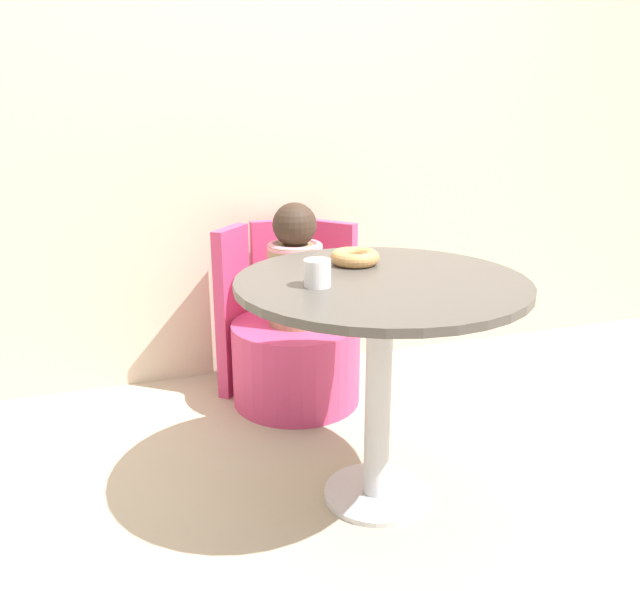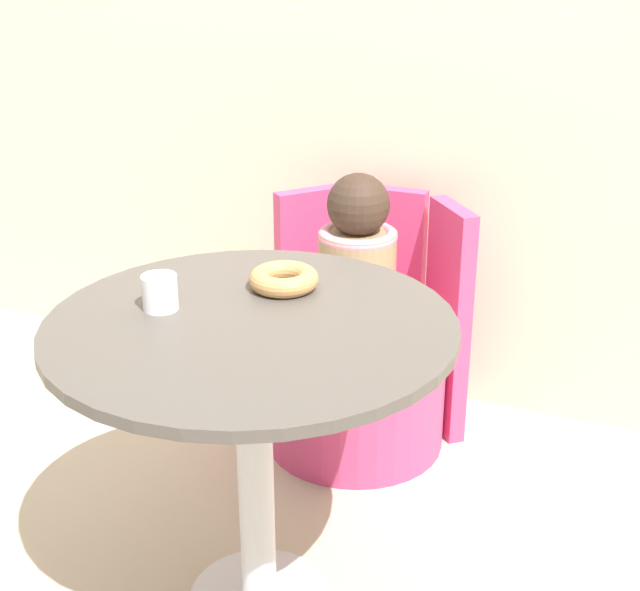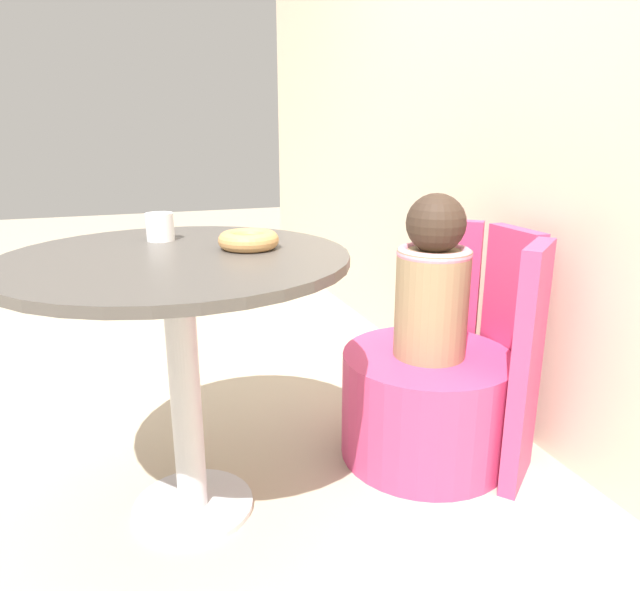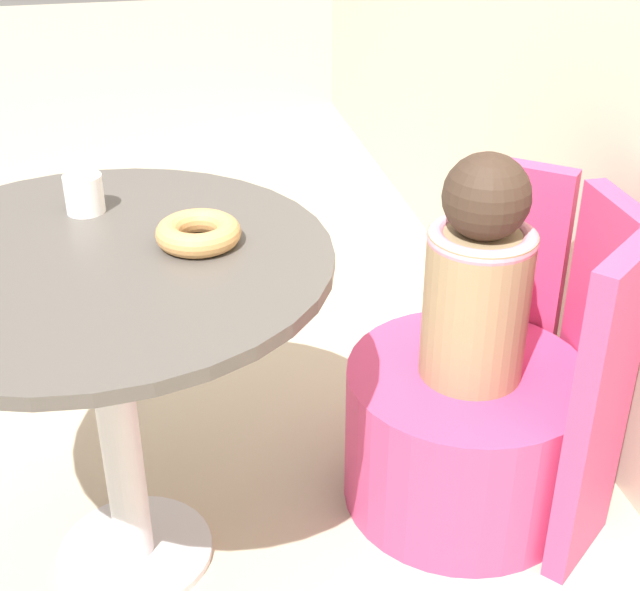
% 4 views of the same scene
% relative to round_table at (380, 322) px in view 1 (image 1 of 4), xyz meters
% --- Properties ---
extents(ground_plane, '(12.00, 12.00, 0.00)m').
position_rel_round_table_xyz_m(ground_plane, '(-0.09, 0.03, -0.59)').
color(ground_plane, '#B7A88E').
extents(back_wall, '(6.00, 0.06, 2.40)m').
position_rel_round_table_xyz_m(back_wall, '(-0.09, 1.16, 0.61)').
color(back_wall, beige).
rests_on(back_wall, ground_plane).
extents(round_table, '(0.85, 0.85, 0.72)m').
position_rel_round_table_xyz_m(round_table, '(0.00, 0.00, 0.00)').
color(round_table, silver).
rests_on(round_table, ground_plane).
extents(tub_chair, '(0.53, 0.53, 0.34)m').
position_rel_round_table_xyz_m(tub_chair, '(-0.04, 0.75, -0.42)').
color(tub_chair, '#D13D70').
rests_on(tub_chair, ground_plane).
extents(booth_backrest, '(0.63, 0.23, 0.72)m').
position_rel_round_table_xyz_m(booth_backrest, '(-0.04, 0.97, -0.23)').
color(booth_backrest, '#D13D70').
rests_on(booth_backrest, ground_plane).
extents(child_figure, '(0.22, 0.22, 0.50)m').
position_rel_round_table_xyz_m(child_figure, '(-0.04, 0.75, -0.01)').
color(child_figure, '#937A56').
rests_on(child_figure, tub_chair).
extents(donut, '(0.15, 0.15, 0.04)m').
position_rel_round_table_xyz_m(donut, '(-0.01, 0.18, 0.15)').
color(donut, tan).
rests_on(donut, round_table).
extents(cup, '(0.07, 0.07, 0.08)m').
position_rel_round_table_xyz_m(cup, '(-0.20, -0.02, 0.17)').
color(cup, white).
rests_on(cup, round_table).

